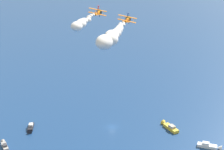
{
  "coord_description": "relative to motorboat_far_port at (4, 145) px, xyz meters",
  "views": [
    {
      "loc": [
        -57.57,
        -114.06,
        69.77
      ],
      "look_at": [
        -0.31,
        -0.38,
        24.15
      ],
      "focal_mm": 53.11,
      "sensor_mm": 36.0,
      "label": 1
    }
  ],
  "objects": [
    {
      "name": "wingwalker_wingman",
      "position": [
        48.59,
        -10.34,
        48.77
      ],
      "size": [
        1.22,
        1.01,
        1.53
      ],
      "color": "#1E4CB2"
    },
    {
      "name": "biplane_wingman",
      "position": [
        48.29,
        -10.11,
        46.65
      ],
      "size": [
        6.58,
        6.78,
        3.67
      ],
      "color": "orange"
    },
    {
      "name": "smoke_trail_wingman",
      "position": [
        30.72,
        -31.85,
        46.45
      ],
      "size": [
        24.2,
        28.35,
        5.02
      ],
      "color": "silver"
    },
    {
      "name": "motorboat_far_port",
      "position": [
        0.0,
        0.0,
        0.0
      ],
      "size": [
        2.01,
        7.26,
        2.1
      ],
      "color": "#9E9993",
      "rests_on": "ground_plane"
    },
    {
      "name": "smoke_trail_lead",
      "position": [
        26.89,
        -17.23,
        48.35
      ],
      "size": [
        17.21,
        20.34,
        3.87
      ],
      "color": "silver"
    },
    {
      "name": "motorboat_trailing",
      "position": [
        66.04,
        -17.0,
        0.21
      ],
      "size": [
        2.58,
        9.9,
        2.87
      ],
      "color": "gold",
      "rests_on": "ground_plane"
    },
    {
      "name": "biplane_lead",
      "position": [
        40.16,
        -1.04,
        48.58
      ],
      "size": [
        6.58,
        6.78,
        3.67
      ],
      "color": "orange"
    },
    {
      "name": "motorboat_ahead",
      "position": [
        71.04,
        -37.08,
        0.15
      ],
      "size": [
        8.01,
        8.22,
        2.65
      ],
      "color": "white",
      "rests_on": "ground_plane"
    },
    {
      "name": "motorboat_inshore",
      "position": [
        12.42,
        8.8,
        0.06
      ],
      "size": [
        4.8,
        8.27,
        2.34
      ],
      "color": "black",
      "rests_on": "ground_plane"
    },
    {
      "name": "wingwalker_lead",
      "position": [
        40.46,
        -1.27,
        50.74
      ],
      "size": [
        0.77,
        0.64,
        1.79
      ],
      "color": "red"
    },
    {
      "name": "ground_plane",
      "position": [
        44.64,
        -5.03,
        -0.57
      ],
      "size": [
        2000.0,
        2000.0,
        0.0
      ],
      "primitive_type": "plane",
      "color": "navy"
    }
  ]
}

